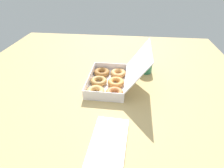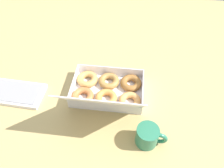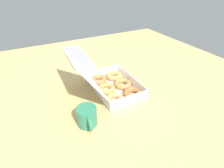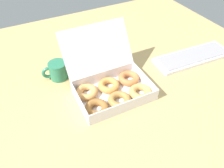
{
  "view_description": "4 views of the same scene",
  "coord_description": "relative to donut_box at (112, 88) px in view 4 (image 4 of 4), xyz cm",
  "views": [
    {
      "loc": [
        83.3,
        14.84,
        59.02
      ],
      "look_at": [
        0.43,
        6.0,
        2.17
      ],
      "focal_mm": 28.0,
      "sensor_mm": 36.0,
      "label": 1
    },
    {
      "loc": [
        -10.76,
        66.59,
        79.43
      ],
      "look_at": [
        -4.07,
        2.66,
        5.54
      ],
      "focal_mm": 35.0,
      "sensor_mm": 36.0,
      "label": 2
    },
    {
      "loc": [
        -73.32,
        41.84,
        55.67
      ],
      "look_at": [
        0.16,
        3.56,
        2.23
      ],
      "focal_mm": 28.0,
      "sensor_mm": 36.0,
      "label": 3
    },
    {
      "loc": [
        -33.88,
        -57.11,
        69.9
      ],
      "look_at": [
        -2.25,
        4.42,
        5.79
      ],
      "focal_mm": 35.0,
      "sensor_mm": 36.0,
      "label": 4
    }
  ],
  "objects": [
    {
      "name": "donut_box",
      "position": [
        0.0,
        0.0,
        0.0
      ],
      "size": [
        34.38,
        35.46,
        24.03
      ],
      "color": "white",
      "rests_on": "ground_plane"
    },
    {
      "name": "ground_plane",
      "position": [
        1.95,
        -4.74,
        -4.24
      ],
      "size": [
        180.0,
        180.0,
        2.0
      ],
      "primitive_type": "cube",
      "color": "tan"
    },
    {
      "name": "keyboard",
      "position": [
        50.57,
        3.51,
        -2.18
      ],
      "size": [
        43.8,
        16.42,
        2.2
      ],
      "color": "white",
      "rests_on": "ground_plane"
    },
    {
      "name": "coffee_mug",
      "position": [
        -18.29,
        21.36,
        1.1
      ],
      "size": [
        12.11,
        8.62,
        8.45
      ],
      "color": "#2C7958",
      "rests_on": "ground_plane"
    }
  ]
}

